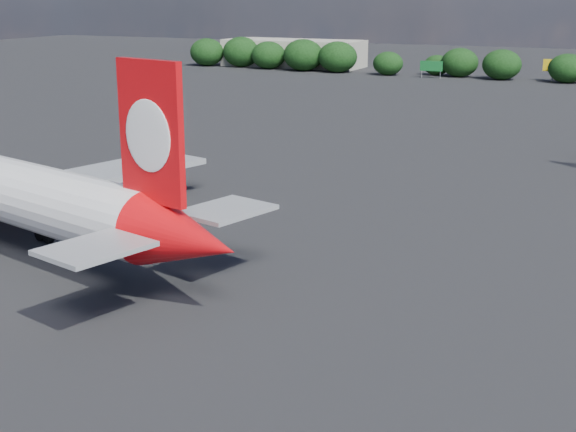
% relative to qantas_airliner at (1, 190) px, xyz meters
% --- Properties ---
extents(ground, '(500.00, 500.00, 0.00)m').
position_rel_qantas_airliner_xyz_m(ground, '(14.28, 42.35, -5.38)').
color(ground, black).
rests_on(ground, ground).
extents(qantas_airliner, '(53.51, 51.26, 17.68)m').
position_rel_qantas_airliner_xyz_m(qantas_airliner, '(0.00, 0.00, 0.00)').
color(qantas_airliner, white).
rests_on(qantas_airliner, ground).
extents(terminal_building, '(42.00, 16.00, 8.00)m').
position_rel_qantas_airliner_xyz_m(terminal_building, '(-50.72, 174.35, -1.38)').
color(terminal_building, '#A29C8C').
rests_on(terminal_building, ground).
extents(highway_sign, '(6.00, 0.30, 4.50)m').
position_rel_qantas_airliner_xyz_m(highway_sign, '(-3.72, 158.35, -2.26)').
color(highway_sign, '#125D25').
rests_on(highway_sign, ground).
extents(billboard_yellow, '(5.00, 0.30, 5.50)m').
position_rel_qantas_airliner_xyz_m(billboard_yellow, '(26.28, 164.35, -1.51)').
color(billboard_yellow, yellow).
rests_on(billboard_yellow, ground).
extents(horizon_treeline, '(205.45, 16.91, 9.04)m').
position_rel_qantas_airliner_xyz_m(horizon_treeline, '(15.88, 162.62, -1.36)').
color(horizon_treeline, black).
rests_on(horizon_treeline, ground).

